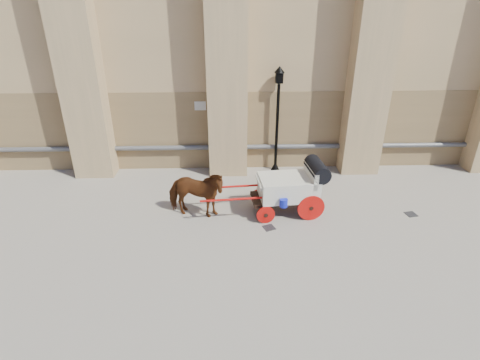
{
  "coord_description": "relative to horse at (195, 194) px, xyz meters",
  "views": [
    {
      "loc": [
        -0.96,
        -9.61,
        6.04
      ],
      "look_at": [
        -0.65,
        0.42,
        1.17
      ],
      "focal_mm": 28.0,
      "sensor_mm": 36.0,
      "label": 1
    }
  ],
  "objects": [
    {
      "name": "carriage",
      "position": [
        2.94,
        0.19,
        0.13
      ],
      "size": [
        3.9,
        1.47,
        1.67
      ],
      "rotation": [
        0.0,
        0.0,
        0.09
      ],
      "color": "black",
      "rests_on": "ground"
    },
    {
      "name": "street_lamp",
      "position": [
        2.82,
        3.39,
        1.33
      ],
      "size": [
        0.37,
        0.37,
        3.94
      ],
      "color": "black",
      "rests_on": "ground"
    },
    {
      "name": "drain_grate_near",
      "position": [
        2.17,
        -0.74,
        -0.77
      ],
      "size": [
        0.42,
        0.42,
        0.01
      ],
      "primitive_type": "cube",
      "rotation": [
        0.0,
        0.0,
        0.38
      ],
      "color": "black",
      "rests_on": "ground"
    },
    {
      "name": "horse",
      "position": [
        0.0,
        0.0,
        0.0
      ],
      "size": [
        1.98,
        1.22,
        1.55
      ],
      "primitive_type": "imported",
      "rotation": [
        0.0,
        0.0,
        1.35
      ],
      "color": "#5C2F12",
      "rests_on": "ground"
    },
    {
      "name": "ground",
      "position": [
        1.99,
        -0.33,
        -0.78
      ],
      "size": [
        90.0,
        90.0,
        0.0
      ],
      "primitive_type": "plane",
      "color": "gray",
      "rests_on": "ground"
    },
    {
      "name": "drain_grate_far",
      "position": [
        6.66,
        -0.12,
        -0.77
      ],
      "size": [
        0.37,
        0.37,
        0.01
      ],
      "primitive_type": "cube",
      "rotation": [
        0.0,
        0.0,
        0.19
      ],
      "color": "black",
      "rests_on": "ground"
    }
  ]
}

